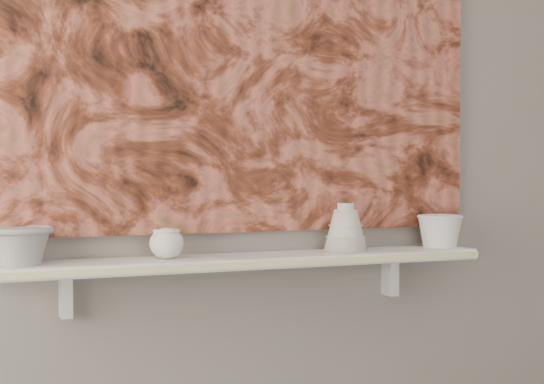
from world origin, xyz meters
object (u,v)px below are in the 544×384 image
shelf (249,261)px  painting (239,40)px  cup_cream (167,243)px  bell_vessel (346,227)px  bowl_grey (18,245)px  bowl_white (440,231)px

shelf → painting: 0.63m
painting → cup_cream: 0.62m
bell_vessel → bowl_grey: bearing=180.0°
painting → cup_cream: painting is taller
painting → bell_vessel: (0.30, -0.08, -0.54)m
shelf → cup_cream: bearing=180.0°
bowl_grey → bell_vessel: bearing=0.0°
painting → shelf: bearing=-90.0°
bell_vessel → bowl_white: 0.33m
shelf → bowl_white: bearing=0.0°
shelf → bowl_grey: size_ratio=8.15×
bowl_grey → bowl_white: (1.24, 0.00, 0.00)m
bowl_grey → cup_cream: bearing=0.0°
painting → bowl_grey: bearing=-172.5°
shelf → bowl_white: (0.63, 0.00, 0.07)m
cup_cream → painting: bearing=18.9°
bowl_white → cup_cream: bearing=180.0°
shelf → painting: bearing=90.0°
painting → bell_vessel: painting is taller
shelf → painting: (0.00, 0.08, 0.62)m
shelf → cup_cream: cup_cream is taller
shelf → cup_cream: 0.24m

